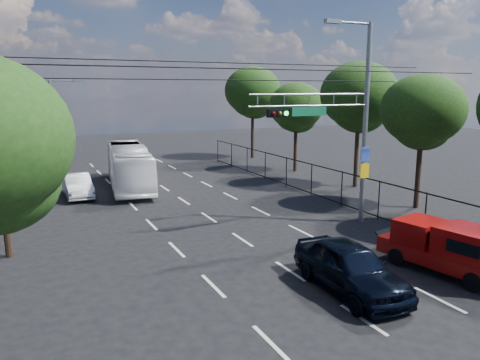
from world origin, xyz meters
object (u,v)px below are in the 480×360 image
white_bus (129,166)px  white_van (78,186)px  signal_mast (345,116)px  navy_hatchback (350,267)px  red_pickup (449,247)px

white_bus → white_van: 3.91m
signal_mast → white_bus: signal_mast is taller
navy_hatchback → white_bus: (-2.88, 19.61, 0.61)m
red_pickup → white_van: 21.12m
white_bus → white_van: size_ratio=2.43×
red_pickup → navy_hatchback: 4.15m
navy_hatchback → white_bus: size_ratio=0.47×
navy_hatchback → white_van: size_ratio=1.13×
signal_mast → red_pickup: size_ratio=1.86×
signal_mast → navy_hatchback: size_ratio=2.00×
red_pickup → navy_hatchback: red_pickup is taller
signal_mast → white_bus: (-7.28, 13.37, -3.82)m
red_pickup → white_van: (-10.52, 18.32, -0.28)m
signal_mast → white_van: 16.62m
navy_hatchback → white_bus: 19.83m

